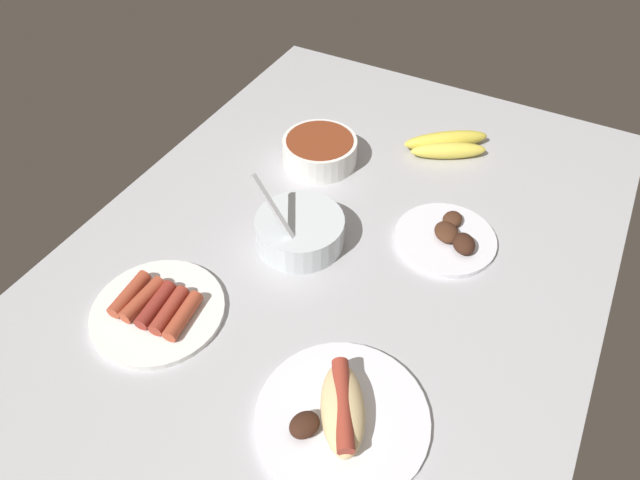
{
  "coord_description": "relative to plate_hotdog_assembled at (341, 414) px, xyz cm",
  "views": [
    {
      "loc": [
        66.26,
        30.13,
        74.67
      ],
      "look_at": [
        4.49,
        -2.73,
        3.0
      ],
      "focal_mm": 32.26,
      "sensor_mm": 36.0,
      "label": 1
    }
  ],
  "objects": [
    {
      "name": "plate_sausages",
      "position": [
        -2.8,
        -34.3,
        -0.69
      ],
      "size": [
        21.49,
        21.49,
        3.36
      ],
      "color": "white",
      "rests_on": "ground_plane"
    },
    {
      "name": "banana_bunch",
      "position": [
        -65.69,
        -7.7,
        0.06
      ],
      "size": [
        15.6,
        17.79,
        3.82
      ],
      "color": "gold",
      "rests_on": "ground_plane"
    },
    {
      "name": "bowl_chili",
      "position": [
        -49.94,
        -29.85,
        1.26
      ],
      "size": [
        15.32,
        15.32,
        5.55
      ],
      "color": "white",
      "rests_on": "ground_plane"
    },
    {
      "name": "ground_plane",
      "position": [
        -31.54,
        -14.89,
        -3.27
      ],
      "size": [
        120.0,
        90.0,
        3.0
      ],
      "primitive_type": "cube",
      "color": "#B2B2B7"
    },
    {
      "name": "plate_grilled_meat",
      "position": [
        -40.16,
        1.5,
        -0.75
      ],
      "size": [
        18.36,
        18.36,
        4.02
      ],
      "color": "white",
      "rests_on": "ground_plane"
    },
    {
      "name": "bowl_coleslaw",
      "position": [
        -27.57,
        -21.96,
        1.3
      ],
      "size": [
        15.86,
        15.86,
        14.88
      ],
      "color": "silver",
      "rests_on": "ground_plane"
    },
    {
      "name": "plate_hotdog_assembled",
      "position": [
        0.0,
        0.0,
        0.0
      ],
      "size": [
        24.42,
        24.42,
        5.61
      ],
      "color": "white",
      "rests_on": "ground_plane"
    }
  ]
}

